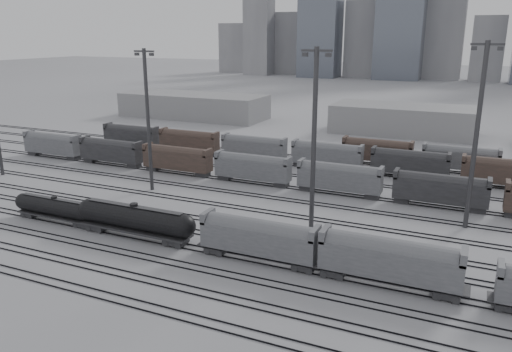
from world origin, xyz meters
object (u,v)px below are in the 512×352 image
at_px(tank_car_a, 55,208).
at_px(hopper_car_b, 390,258).
at_px(hopper_car_a, 259,236).
at_px(light_mast_c, 314,140).
at_px(tank_car_b, 135,219).

relative_size(tank_car_a, hopper_car_b, 0.98).
distance_m(tank_car_a, hopper_car_a, 33.98).
bearing_deg(tank_car_a, hopper_car_a, -0.00).
height_order(hopper_car_a, light_mast_c, light_mast_c).
xyz_separation_m(tank_car_b, hopper_car_a, (19.03, -0.00, 0.60)).
xyz_separation_m(tank_car_a, hopper_car_a, (33.96, -0.00, 1.15)).
xyz_separation_m(hopper_car_b, light_mast_c, (-12.72, 10.88, 10.36)).
xyz_separation_m(hopper_car_a, hopper_car_b, (16.07, 0.00, 0.14)).
height_order(tank_car_a, tank_car_b, tank_car_b).
distance_m(tank_car_b, light_mast_c, 27.26).
height_order(tank_car_a, light_mast_c, light_mast_c).
height_order(tank_car_b, hopper_car_b, hopper_car_b).
distance_m(tank_car_b, hopper_car_a, 19.04).
xyz_separation_m(tank_car_b, light_mast_c, (22.39, 10.88, 11.11)).
bearing_deg(hopper_car_a, light_mast_c, 72.87).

